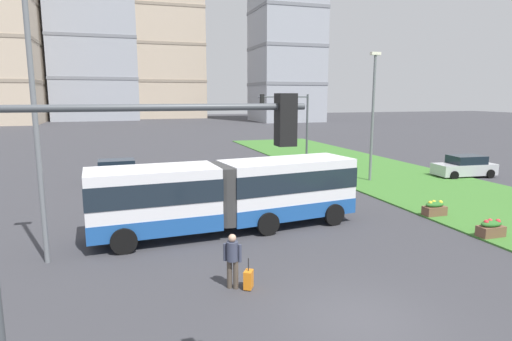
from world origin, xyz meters
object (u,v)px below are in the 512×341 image
Objects in this scene: flower_planter_1 at (491,228)px; streetlight_median at (373,112)px; flower_planter_2 at (435,208)px; traffic_light_near_left at (110,223)px; rolling_suitcase at (248,279)px; streetlight_left at (35,113)px; car_silver_hatch at (465,167)px; apartment_tower_centre at (163,47)px; pedestrian_crossing at (232,257)px; apartment_tower_eastcentre at (286,31)px; apartment_tower_westcentre at (92,20)px; articulated_bus at (229,194)px; traffic_light_far_right at (291,118)px; car_white_van at (119,172)px.

streetlight_median is (1.90, 12.13, 4.39)m from flower_planter_1.
traffic_light_near_left is (-14.74, -10.63, 3.68)m from flower_planter_2.
rolling_suitcase is 0.16× the size of traffic_light_near_left.
streetlight_left reaches higher than flower_planter_2.
rolling_suitcase is at bearing -133.40° from streetlight_median.
car_silver_hatch is 98.85m from apartment_tower_centre.
streetlight_median reaches higher than pedestrian_crossing.
apartment_tower_centre is at bearing 134.26° from apartment_tower_eastcentre.
apartment_tower_westcentre reaches higher than traffic_light_near_left.
rolling_suitcase is 111.38m from apartment_tower_centre.
flower_planter_1 is 0.13× the size of streetlight_median.
apartment_tower_westcentre is (-9.57, 97.83, 22.40)m from articulated_bus.
flower_planter_1 is 18.22m from traffic_light_far_right.
car_silver_hatch is 13.27m from traffic_light_far_right.
pedestrian_crossing is 0.29× the size of traffic_light_near_left.
apartment_tower_eastcentre is at bearing 67.48° from pedestrian_crossing.
articulated_bus is 2.00× the size of traffic_light_far_right.
apartment_tower_centre reaches higher than traffic_light_far_right.
traffic_light_far_right reaches higher than rolling_suitcase.
traffic_light_far_right is (13.03, 0.76, 3.39)m from car_white_van.
flower_planter_1 is 0.18× the size of traffic_light_far_right.
pedestrian_crossing is at bearing 61.06° from traffic_light_near_left.
car_white_van is (-24.23, 5.51, 0.00)m from car_silver_hatch.
car_silver_hatch is 0.52× the size of streetlight_median.
streetlight_left reaches higher than flower_planter_1.
traffic_light_near_left reaches higher than car_silver_hatch.
car_white_van is 0.09× the size of apartment_tower_westcentre.
car_white_van is 93.58m from apartment_tower_centre.
car_silver_hatch is 28.47m from streetlight_left.
apartment_tower_westcentre is at bearing 93.32° from car_white_van.
pedestrian_crossing is (-1.31, -5.69, -0.65)m from articulated_bus.
flower_planter_1 is at bearing -88.78° from apartment_tower_centre.
flower_planter_1 is at bearing -84.35° from traffic_light_far_right.
articulated_bus is 6.89× the size of pedestrian_crossing.
articulated_bus is 1.24× the size of streetlight_left.
apartment_tower_eastcentre is at bearing 67.03° from traffic_light_near_left.
apartment_tower_centre is (7.85, 103.59, 17.17)m from articulated_bus.
streetlight_median is 0.18× the size of apartment_tower_westcentre.
apartment_tower_eastcentre reaches higher than car_white_van.
articulated_bus is 1.37× the size of streetlight_median.
car_white_van is 4.04× the size of flower_planter_1.
car_white_van is 88.46m from apartment_tower_westcentre.
traffic_light_near_left is (-24.18, -18.73, 3.35)m from car_silver_hatch.
streetlight_left is 21.36m from streetlight_median.
car_white_van is 2.55× the size of pedestrian_crossing.
articulated_bus is 86.49m from apartment_tower_eastcentre.
apartment_tower_eastcentre reaches higher than traffic_light_far_right.
apartment_tower_westcentre reaches higher than traffic_light_far_right.
apartment_tower_eastcentre is (13.62, 70.44, 19.89)m from car_silver_hatch.
articulated_bus is at bearing 81.69° from rolling_suitcase.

